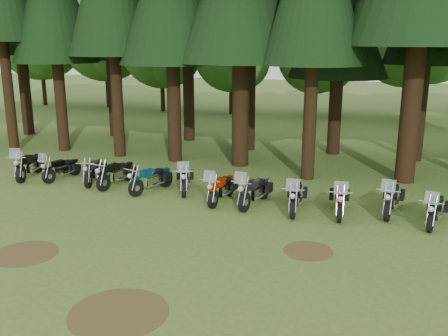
{
  "coord_description": "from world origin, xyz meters",
  "views": [
    {
      "loc": [
        6.05,
        -12.61,
        5.79
      ],
      "look_at": [
        0.64,
        5.0,
        1.0
      ],
      "focal_mm": 40.0,
      "sensor_mm": 36.0,
      "label": 1
    }
  ],
  "objects_px": {
    "motorcycle_0": "(29,166)",
    "motorcycle_10": "(391,200)",
    "motorcycle_4": "(151,180)",
    "motorcycle_7": "(254,192)",
    "motorcycle_8": "(296,198)",
    "motorcycle_6": "(222,189)",
    "motorcycle_2": "(94,172)",
    "motorcycle_5": "(185,179)",
    "motorcycle_9": "(339,201)",
    "motorcycle_1": "(62,169)",
    "motorcycle_3": "(117,174)",
    "motorcycle_11": "(435,211)"
  },
  "relations": [
    {
      "from": "motorcycle_10",
      "to": "motorcycle_3",
      "type": "bearing_deg",
      "value": -172.56
    },
    {
      "from": "motorcycle_3",
      "to": "motorcycle_6",
      "type": "xyz_separation_m",
      "value": [
        4.66,
        -0.7,
        0.0
      ]
    },
    {
      "from": "motorcycle_0",
      "to": "motorcycle_10",
      "type": "bearing_deg",
      "value": -14.62
    },
    {
      "from": "motorcycle_4",
      "to": "motorcycle_3",
      "type": "bearing_deg",
      "value": -168.71
    },
    {
      "from": "motorcycle_2",
      "to": "motorcycle_11",
      "type": "xyz_separation_m",
      "value": [
        13.02,
        -1.1,
        -0.0
      ]
    },
    {
      "from": "motorcycle_0",
      "to": "motorcycle_4",
      "type": "relative_size",
      "value": 1.13
    },
    {
      "from": "motorcycle_5",
      "to": "motorcycle_11",
      "type": "distance_m",
      "value": 9.04
    },
    {
      "from": "motorcycle_3",
      "to": "motorcycle_9",
      "type": "xyz_separation_m",
      "value": [
        8.87,
        -0.82,
        0.01
      ]
    },
    {
      "from": "motorcycle_0",
      "to": "motorcycle_5",
      "type": "xyz_separation_m",
      "value": [
        7.08,
        0.12,
        -0.03
      ]
    },
    {
      "from": "motorcycle_5",
      "to": "motorcycle_8",
      "type": "bearing_deg",
      "value": -32.52
    },
    {
      "from": "motorcycle_8",
      "to": "motorcycle_11",
      "type": "xyz_separation_m",
      "value": [
        4.47,
        0.0,
        -0.02
      ]
    },
    {
      "from": "motorcycle_7",
      "to": "motorcycle_9",
      "type": "bearing_deg",
      "value": 10.12
    },
    {
      "from": "motorcycle_4",
      "to": "motorcycle_7",
      "type": "relative_size",
      "value": 0.91
    },
    {
      "from": "motorcycle_5",
      "to": "motorcycle_6",
      "type": "relative_size",
      "value": 0.99
    },
    {
      "from": "motorcycle_10",
      "to": "motorcycle_9",
      "type": "bearing_deg",
      "value": -151.93
    },
    {
      "from": "motorcycle_3",
      "to": "motorcycle_9",
      "type": "relative_size",
      "value": 0.98
    },
    {
      "from": "motorcycle_7",
      "to": "motorcycle_8",
      "type": "distance_m",
      "value": 1.52
    },
    {
      "from": "motorcycle_7",
      "to": "motorcycle_10",
      "type": "height_order",
      "value": "same"
    },
    {
      "from": "motorcycle_1",
      "to": "motorcycle_9",
      "type": "bearing_deg",
      "value": 6.97
    },
    {
      "from": "motorcycle_6",
      "to": "motorcycle_11",
      "type": "height_order",
      "value": "motorcycle_6"
    },
    {
      "from": "motorcycle_3",
      "to": "motorcycle_10",
      "type": "xyz_separation_m",
      "value": [
        10.55,
        -0.23,
        0.02
      ]
    },
    {
      "from": "motorcycle_2",
      "to": "motorcycle_10",
      "type": "bearing_deg",
      "value": -16.29
    },
    {
      "from": "motorcycle_7",
      "to": "motorcycle_2",
      "type": "bearing_deg",
      "value": -175.53
    },
    {
      "from": "motorcycle_1",
      "to": "motorcycle_8",
      "type": "bearing_deg",
      "value": 5.66
    },
    {
      "from": "motorcycle_8",
      "to": "motorcycle_9",
      "type": "height_order",
      "value": "motorcycle_9"
    },
    {
      "from": "motorcycle_6",
      "to": "motorcycle_10",
      "type": "bearing_deg",
      "value": 9.79
    },
    {
      "from": "motorcycle_5",
      "to": "motorcycle_2",
      "type": "bearing_deg",
      "value": 160.08
    },
    {
      "from": "motorcycle_3",
      "to": "motorcycle_7",
      "type": "xyz_separation_m",
      "value": [
        5.9,
        -0.73,
        0.02
      ]
    },
    {
      "from": "motorcycle_5",
      "to": "motorcycle_6",
      "type": "height_order",
      "value": "motorcycle_5"
    },
    {
      "from": "motorcycle_6",
      "to": "motorcycle_8",
      "type": "distance_m",
      "value": 2.75
    },
    {
      "from": "motorcycle_9",
      "to": "motorcycle_8",
      "type": "bearing_deg",
      "value": 179.32
    },
    {
      "from": "motorcycle_2",
      "to": "motorcycle_7",
      "type": "relative_size",
      "value": 0.93
    },
    {
      "from": "motorcycle_8",
      "to": "motorcycle_9",
      "type": "xyz_separation_m",
      "value": [
        1.47,
        0.11,
        0.0
      ]
    },
    {
      "from": "motorcycle_2",
      "to": "motorcycle_4",
      "type": "distance_m",
      "value": 2.85
    },
    {
      "from": "motorcycle_7",
      "to": "motorcycle_8",
      "type": "bearing_deg",
      "value": 4.43
    },
    {
      "from": "motorcycle_10",
      "to": "motorcycle_11",
      "type": "distance_m",
      "value": 1.5
    },
    {
      "from": "motorcycle_0",
      "to": "motorcycle_3",
      "type": "relative_size",
      "value": 1.06
    },
    {
      "from": "motorcycle_4",
      "to": "motorcycle_10",
      "type": "bearing_deg",
      "value": 21.6
    },
    {
      "from": "motorcycle_1",
      "to": "motorcycle_10",
      "type": "bearing_deg",
      "value": 10.14
    },
    {
      "from": "motorcycle_4",
      "to": "motorcycle_7",
      "type": "xyz_separation_m",
      "value": [
        4.23,
        -0.44,
        0.03
      ]
    },
    {
      "from": "motorcycle_4",
      "to": "motorcycle_5",
      "type": "relative_size",
      "value": 0.95
    },
    {
      "from": "motorcycle_10",
      "to": "motorcycle_6",
      "type": "bearing_deg",
      "value": -166.75
    },
    {
      "from": "motorcycle_2",
      "to": "motorcycle_10",
      "type": "relative_size",
      "value": 0.92
    },
    {
      "from": "motorcycle_1",
      "to": "motorcycle_7",
      "type": "height_order",
      "value": "motorcycle_7"
    },
    {
      "from": "motorcycle_5",
      "to": "motorcycle_8",
      "type": "height_order",
      "value": "motorcycle_8"
    },
    {
      "from": "motorcycle_7",
      "to": "motorcycle_8",
      "type": "height_order",
      "value": "motorcycle_7"
    },
    {
      "from": "motorcycle_2",
      "to": "motorcycle_5",
      "type": "height_order",
      "value": "motorcycle_5"
    },
    {
      "from": "motorcycle_2",
      "to": "motorcycle_4",
      "type": "relative_size",
      "value": 1.02
    },
    {
      "from": "motorcycle_8",
      "to": "motorcycle_3",
      "type": "bearing_deg",
      "value": 169.65
    },
    {
      "from": "motorcycle_0",
      "to": "motorcycle_11",
      "type": "relative_size",
      "value": 1.11
    }
  ]
}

